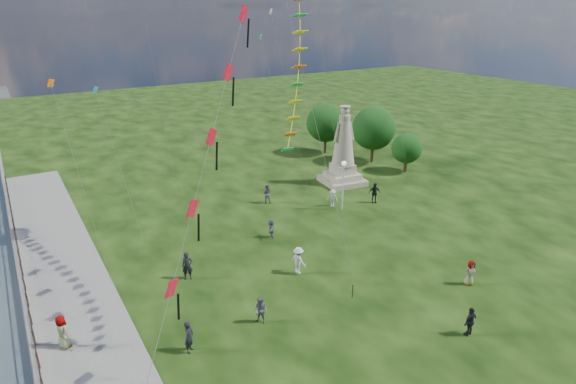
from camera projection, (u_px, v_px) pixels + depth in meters
ground at (574, 171)px, 52.29m from camera, size 106.50×160.00×0.60m
waterfront at (56, 330)px, 26.21m from camera, size 200.00×200.00×1.51m
statue at (343, 155)px, 46.75m from camera, size 4.23×4.23×7.69m
lamppost at (343, 175)px, 40.35m from camera, size 0.41×0.41×4.42m
tree_row at (358, 129)px, 53.80m from camera, size 7.05×13.91×6.25m
person_0 at (189, 337)px, 24.23m from camera, size 0.75×0.77×1.78m
person_1 at (261, 311)px, 26.41m from camera, size 0.85×0.94×1.65m
person_2 at (298, 260)px, 31.40m from camera, size 0.97×1.34×1.86m
person_3 at (470, 321)px, 25.47m from camera, size 1.05×0.62×1.70m
person_4 at (470, 273)px, 30.14m from camera, size 0.90×0.67×1.65m
person_6 at (187, 266)px, 30.72m from camera, size 0.78×0.62×1.88m
person_7 at (267, 193)px, 42.73m from camera, size 1.00×0.91×1.75m
person_8 at (333, 198)px, 42.00m from camera, size 1.06×1.07×1.54m
person_9 at (374, 193)px, 42.69m from camera, size 1.23×0.93×1.87m
person_10 at (63, 333)px, 24.41m from camera, size 0.85×1.05×1.87m
person_11 at (271, 228)px, 36.29m from camera, size 1.12×1.54×1.53m
red_kite_train at (210, 147)px, 22.77m from camera, size 10.24×9.35×16.57m
small_kites at (236, 40)px, 40.80m from camera, size 30.28×16.98×27.62m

